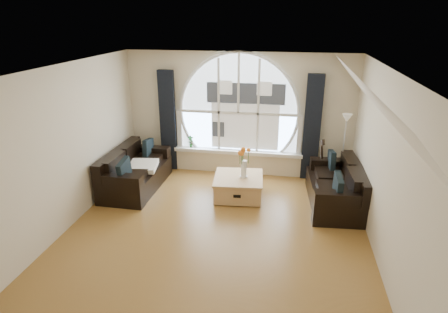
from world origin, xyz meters
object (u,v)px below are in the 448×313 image
Objects in this scene: sofa_right at (336,185)px; potted_plant at (191,141)px; sofa_left at (136,170)px; vase_flowers at (244,159)px; coffee_chest at (238,186)px; guitar at (321,162)px; floor_lamp at (343,152)px.

sofa_right is 6.48× the size of potted_plant.
vase_flowers is (2.26, -0.02, 0.41)m from sofa_left.
potted_plant is at bearing 131.89° from coffee_chest.
sofa_right is 1.87m from coffee_chest.
vase_flowers reaches higher than potted_plant.
coffee_chest is at bearing -176.24° from guitar.
sofa_left reaches higher than coffee_chest.
sofa_right is at bearing -102.91° from floor_lamp.
floor_lamp is 3.34m from potted_plant.
sofa_left reaches higher than sofa_right.
potted_plant reaches higher than sofa_left.
guitar is at bearing 102.03° from sofa_right.
potted_plant is (-3.31, 0.46, -0.11)m from floor_lamp.
floor_lamp reaches higher than vase_flowers.
sofa_right is 0.87m from guitar.
vase_flowers is 0.44× the size of floor_lamp.
floor_lamp is (2.03, 0.74, 0.57)m from coffee_chest.
guitar is 2.93m from potted_plant.
floor_lamp reaches higher than potted_plant.
vase_flowers is 1.82m from potted_plant.
guitar is (-0.24, 0.83, 0.13)m from sofa_right.
sofa_right is at bearing -20.80° from potted_plant.
guitar reaches higher than sofa_right.
potted_plant is (-1.28, 1.20, 0.46)m from coffee_chest.
coffee_chest is 0.89× the size of guitar.
guitar is (3.78, 0.80, 0.13)m from sofa_left.
floor_lamp is 1.51× the size of guitar.
coffee_chest is 0.59m from vase_flowers.
vase_flowers is at bearing 0.33° from sofa_left.
sofa_left is 3.86m from guitar.
guitar is at bearing 12.86° from sofa_left.
vase_flowers reaches higher than guitar.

